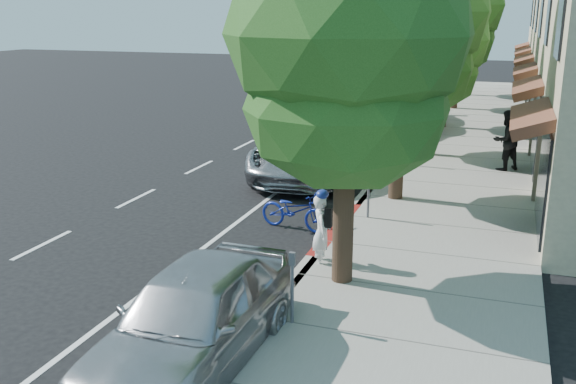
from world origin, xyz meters
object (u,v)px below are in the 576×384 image
at_px(dark_sedan, 406,116).
at_px(white_pickup, 414,108).
at_px(dark_suv_far, 431,83).
at_px(pedestrian, 506,140).
at_px(street_tree_3, 449,8).
at_px(street_tree_2, 430,42).
at_px(silver_suv, 313,147).
at_px(cyclist, 322,232).
at_px(bicycle, 295,211).
at_px(street_tree_4, 459,21).
at_px(street_tree_1, 404,17).
at_px(street_tree_5, 468,17).
at_px(street_tree_0, 348,41).
at_px(near_car_a, 194,317).

bearing_deg(dark_sedan, white_pickup, 92.06).
height_order(dark_suv_far, pedestrian, pedestrian).
height_order(street_tree_3, white_pickup, street_tree_3).
distance_m(street_tree_2, silver_suv, 5.82).
relative_size(dark_sedan, white_pickup, 0.85).
distance_m(silver_suv, pedestrian, 6.28).
relative_size(street_tree_3, white_pickup, 1.53).
relative_size(street_tree_3, dark_sedan, 1.80).
bearing_deg(cyclist, dark_suv_far, -17.69).
xyz_separation_m(bicycle, dark_sedan, (0.56, 13.55, 0.29)).
bearing_deg(street_tree_4, street_tree_1, -90.00).
bearing_deg(silver_suv, bicycle, -81.60).
xyz_separation_m(street_tree_5, white_pickup, (-1.40, -11.07, -4.01)).
height_order(street_tree_0, street_tree_5, street_tree_5).
relative_size(street_tree_0, street_tree_1, 0.94).
xyz_separation_m(street_tree_5, dark_sedan, (-1.40, -13.50, -4.04)).
bearing_deg(street_tree_2, street_tree_3, 90.00).
bearing_deg(pedestrian, street_tree_0, 34.01).
bearing_deg(street_tree_5, silver_suv, -98.12).
height_order(near_car_a, pedestrian, pedestrian).
bearing_deg(near_car_a, street_tree_2, 86.16).
bearing_deg(street_tree_5, street_tree_1, -90.00).
distance_m(street_tree_3, cyclist, 17.78).
bearing_deg(dark_sedan, near_car_a, -87.94).
height_order(street_tree_3, street_tree_5, street_tree_3).
bearing_deg(dark_sedan, bicycle, -90.30).
bearing_deg(white_pickup, silver_suv, -106.72).
height_order(silver_suv, dark_sedan, silver_suv).
xyz_separation_m(cyclist, silver_suv, (-2.45, 7.46, 0.13)).
xyz_separation_m(street_tree_2, pedestrian, (2.80, -1.59, -3.01)).
relative_size(street_tree_1, dark_sedan, 1.72).
bearing_deg(street_tree_4, street_tree_2, -90.00).
xyz_separation_m(street_tree_2, dark_suv_far, (-1.97, 18.00, -3.36)).
relative_size(street_tree_0, street_tree_3, 0.90).
xyz_separation_m(street_tree_0, street_tree_4, (-0.00, 24.00, -0.04)).
relative_size(street_tree_2, bicycle, 3.69).
distance_m(silver_suv, white_pickup, 10.80).
relative_size(dark_sedan, near_car_a, 1.00).
height_order(street_tree_2, silver_suv, street_tree_2).
bearing_deg(near_car_a, street_tree_1, 82.94).
bearing_deg(pedestrian, street_tree_5, -122.79).
xyz_separation_m(street_tree_2, cyclist, (-0.65, -11.20, -3.35)).
distance_m(street_tree_3, silver_suv, 11.10).
relative_size(street_tree_4, dark_suv_far, 1.61).
height_order(cyclist, pedestrian, pedestrian).
bearing_deg(street_tree_1, near_car_a, -98.38).
height_order(dark_sedan, near_car_a, near_car_a).
xyz_separation_m(silver_suv, near_car_a, (1.70, -11.77, -0.12)).
bearing_deg(street_tree_4, bicycle, -95.31).
bearing_deg(street_tree_1, street_tree_2, 90.00).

